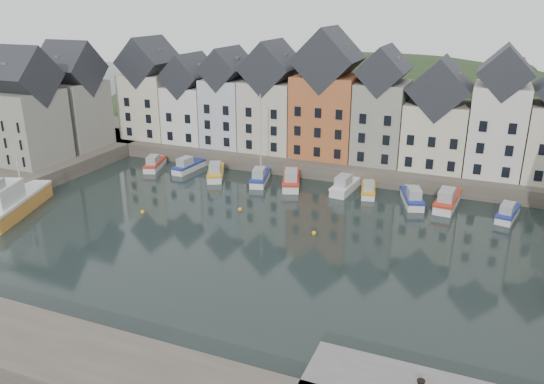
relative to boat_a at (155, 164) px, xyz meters
The scene contains 18 objects.
ground 28.87m from the boat_a, 38.65° to the right, with size 260.00×260.00×0.00m, color black.
far_quay 25.53m from the boat_a, 27.97° to the left, with size 90.00×16.00×2.00m, color #4F453C.
hillside 47.94m from the boat_a, 59.28° to the left, with size 153.60×70.40×64.00m.
far_terrace 28.81m from the boat_a, 21.16° to the left, with size 72.37×8.16×17.78m.
left_terrace 16.40m from the boat_a, 161.41° to the right, with size 7.65×17.00×15.69m.
mooring_buoys 22.48m from the boat_a, 34.40° to the right, with size 20.50×5.50×0.50m.
boat_a is the anchor object (origin of this frame).
boat_b 5.12m from the boat_a, 10.58° to the left, with size 2.37×6.17×2.32m.
boat_c 10.13m from the boat_a, ahead, with size 4.50×6.75×2.49m.
boat_d 16.61m from the boat_a, ahead, with size 3.40×6.52×11.93m.
boat_e 20.97m from the boat_a, ahead, with size 4.31×7.29×2.67m.
boat_f 28.07m from the boat_a, ahead, with size 2.62×6.78×2.54m.
boat_g 31.06m from the boat_a, ahead, with size 2.79×5.65×2.08m.
boat_h 36.62m from the boat_a, ahead, with size 3.81×6.67×2.45m.
boat_i 40.56m from the boat_a, ahead, with size 2.74×7.14×2.68m.
boat_j 47.17m from the boat_a, ahead, with size 2.82×5.88×2.17m.
large_vessel 21.62m from the boat_a, 102.77° to the right, with size 7.15×12.61×6.35m.
mooring_bollard 54.92m from the boat_a, 39.76° to the right, with size 0.48×0.48×0.56m.
Camera 1 is at (21.25, -43.26, 23.06)m, focal length 35.00 mm.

